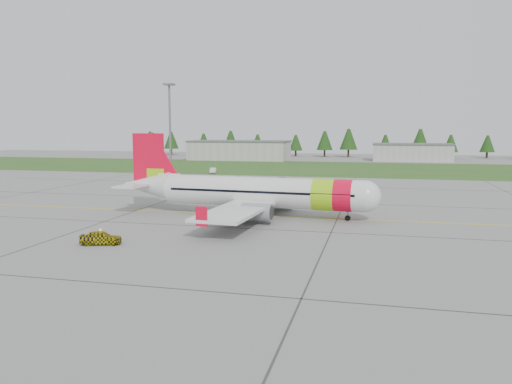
# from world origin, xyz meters

# --- Properties ---
(ground) EXTENTS (320.00, 320.00, 0.00)m
(ground) POSITION_xyz_m (0.00, 0.00, 0.00)
(ground) COLOR gray
(ground) RESTS_ON ground
(aircraft) EXTENTS (31.97, 29.49, 9.68)m
(aircraft) POSITION_xyz_m (0.42, 7.69, 2.79)
(aircraft) COLOR silver
(aircraft) RESTS_ON ground
(follow_me_car) EXTENTS (1.60, 1.75, 3.63)m
(follow_me_car) POSITION_xyz_m (-9.48, -9.97, 1.82)
(follow_me_car) COLOR #D0C00B
(follow_me_car) RESTS_ON ground
(service_van) EXTENTS (1.69, 1.63, 3.98)m
(service_van) POSITION_xyz_m (-22.45, 59.95, 1.99)
(service_van) COLOR silver
(service_van) RESTS_ON ground
(grass_strip) EXTENTS (320.00, 50.00, 0.03)m
(grass_strip) POSITION_xyz_m (0.00, 82.00, 0.01)
(grass_strip) COLOR #30561E
(grass_strip) RESTS_ON ground
(taxi_guideline) EXTENTS (120.00, 0.25, 0.02)m
(taxi_guideline) POSITION_xyz_m (0.00, 8.00, 0.01)
(taxi_guideline) COLOR gold
(taxi_guideline) RESTS_ON ground
(hangar_west) EXTENTS (32.00, 14.00, 6.00)m
(hangar_west) POSITION_xyz_m (-30.00, 110.00, 3.00)
(hangar_west) COLOR #A8A8A3
(hangar_west) RESTS_ON ground
(hangar_east) EXTENTS (24.00, 12.00, 5.20)m
(hangar_east) POSITION_xyz_m (25.00, 118.00, 2.60)
(hangar_east) COLOR #A8A8A3
(hangar_east) RESTS_ON ground
(floodlight_mast) EXTENTS (0.50, 0.50, 20.00)m
(floodlight_mast) POSITION_xyz_m (-32.00, 58.00, 10.00)
(floodlight_mast) COLOR slate
(floodlight_mast) RESTS_ON ground
(treeline) EXTENTS (160.00, 8.00, 10.00)m
(treeline) POSITION_xyz_m (0.00, 138.00, 5.00)
(treeline) COLOR #1C3F14
(treeline) RESTS_ON ground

